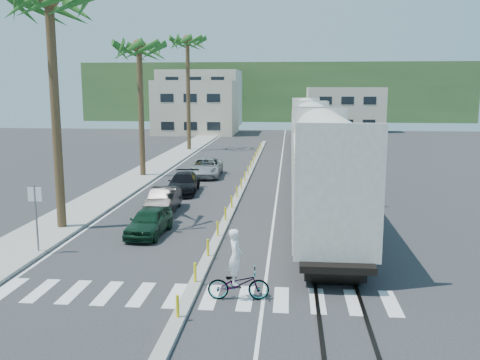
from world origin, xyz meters
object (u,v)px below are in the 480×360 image
object	(u,v)px
car_second	(164,200)
cyclist	(238,277)
street_sign	(36,209)
car_lead	(149,221)

from	to	relation	value
car_second	cyclist	bearing A→B (deg)	-66.96
street_sign	car_lead	bearing A→B (deg)	40.94
cyclist	street_sign	bearing A→B (deg)	60.96
car_lead	car_second	world-z (taller)	car_second
car_second	car_lead	bearing A→B (deg)	-85.46
car_lead	car_second	distance (m)	4.89
cyclist	car_second	bearing A→B (deg)	19.40
car_second	street_sign	bearing A→B (deg)	-113.58
car_lead	car_second	size ratio (longest dim) A/B	0.96
street_sign	car_lead	world-z (taller)	street_sign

